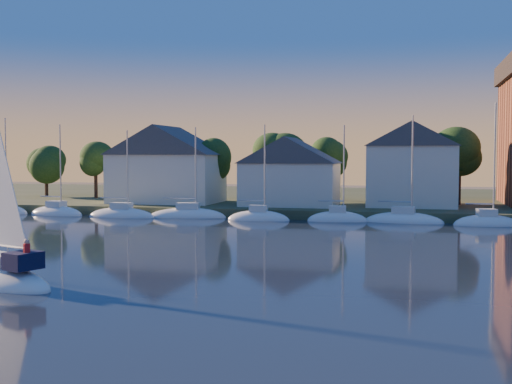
% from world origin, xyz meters
% --- Properties ---
extents(ground, '(260.00, 260.00, 0.00)m').
position_xyz_m(ground, '(0.00, 0.00, 0.00)').
color(ground, black).
rests_on(ground, ground).
extents(shoreline_land, '(160.00, 50.00, 2.00)m').
position_xyz_m(shoreline_land, '(0.00, 75.00, 0.00)').
color(shoreline_land, '#333F25').
rests_on(shoreline_land, ground).
extents(wooden_dock, '(120.00, 3.00, 1.00)m').
position_xyz_m(wooden_dock, '(0.00, 52.00, 0.00)').
color(wooden_dock, brown).
rests_on(wooden_dock, ground).
extents(clubhouse_west, '(13.65, 9.45, 9.64)m').
position_xyz_m(clubhouse_west, '(-22.00, 58.00, 5.93)').
color(clubhouse_west, silver).
rests_on(clubhouse_west, shoreline_land).
extents(clubhouse_centre, '(11.55, 8.40, 8.08)m').
position_xyz_m(clubhouse_centre, '(-6.00, 57.00, 5.13)').
color(clubhouse_centre, silver).
rests_on(clubhouse_centre, shoreline_land).
extents(clubhouse_east, '(10.50, 8.40, 9.80)m').
position_xyz_m(clubhouse_east, '(8.00, 59.00, 6.00)').
color(clubhouse_east, silver).
rests_on(clubhouse_east, shoreline_land).
extents(tree_line, '(93.40, 5.40, 8.90)m').
position_xyz_m(tree_line, '(2.00, 63.00, 7.18)').
color(tree_line, '#3A251A').
rests_on(tree_line, shoreline_land).
extents(moored_fleet, '(63.50, 2.40, 12.05)m').
position_xyz_m(moored_fleet, '(-12.00, 49.00, 0.10)').
color(moored_fleet, white).
rests_on(moored_fleet, ground).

